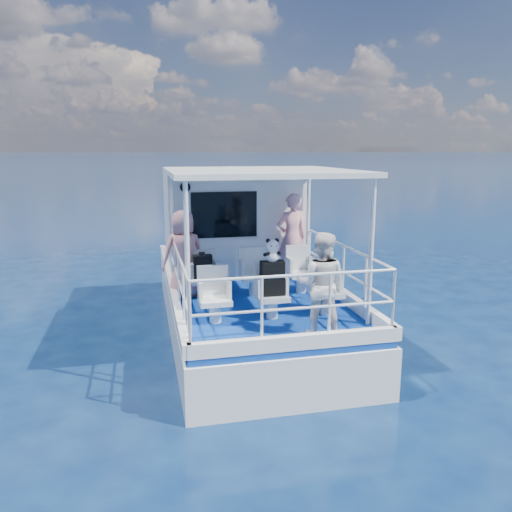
{
  "coord_description": "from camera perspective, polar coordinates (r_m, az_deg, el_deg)",
  "views": [
    {
      "loc": [
        -1.91,
        -8.35,
        3.48
      ],
      "look_at": [
        -0.1,
        -0.4,
        1.76
      ],
      "focal_mm": 35.0,
      "sensor_mm": 36.0,
      "label": 1
    }
  ],
  "objects": [
    {
      "name": "ground",
      "position": [
        9.24,
        0.04,
        -10.18
      ],
      "size": [
        2000.0,
        2000.0,
        0.0
      ],
      "primitive_type": "plane",
      "color": "#081A3D",
      "rests_on": "ground"
    },
    {
      "name": "hull",
      "position": [
        10.16,
        -1.24,
        -8.11
      ],
      "size": [
        3.0,
        7.0,
        1.6
      ],
      "primitive_type": "cube",
      "color": "white",
      "rests_on": "ground"
    },
    {
      "name": "deck",
      "position": [
        9.9,
        -1.26,
        -3.48
      ],
      "size": [
        2.9,
        6.9,
        0.1
      ],
      "primitive_type": "cube",
      "color": "navy",
      "rests_on": "hull"
    },
    {
      "name": "cabin",
      "position": [
        10.92,
        -2.66,
        4.13
      ],
      "size": [
        2.85,
        2.0,
        2.2
      ],
      "primitive_type": "cube",
      "color": "white",
      "rests_on": "deck"
    },
    {
      "name": "canopy",
      "position": [
        8.37,
        0.35,
        9.6
      ],
      "size": [
        3.0,
        3.2,
        0.08
      ],
      "primitive_type": "cube",
      "color": "white",
      "rests_on": "cabin"
    },
    {
      "name": "canopy_posts",
      "position": [
        8.45,
        0.42,
        1.84
      ],
      "size": [
        2.77,
        2.97,
        2.2
      ],
      "color": "white",
      "rests_on": "deck"
    },
    {
      "name": "railings",
      "position": [
        8.27,
        0.93,
        -2.64
      ],
      "size": [
        2.84,
        3.59,
        1.0
      ],
      "primitive_type": null,
      "color": "white",
      "rests_on": "deck"
    },
    {
      "name": "seat_port_fwd",
      "position": [
        8.93,
        -5.9,
        -3.65
      ],
      "size": [
        0.48,
        0.46,
        0.38
      ],
      "primitive_type": "cube",
      "color": "silver",
      "rests_on": "deck"
    },
    {
      "name": "seat_center_fwd",
      "position": [
        9.08,
        -0.25,
        -3.33
      ],
      "size": [
        0.48,
        0.46,
        0.38
      ],
      "primitive_type": "cube",
      "color": "silver",
      "rests_on": "deck"
    },
    {
      "name": "seat_stbd_fwd",
      "position": [
        9.31,
        5.18,
        -2.99
      ],
      "size": [
        0.48,
        0.46,
        0.38
      ],
      "primitive_type": "cube",
      "color": "silver",
      "rests_on": "deck"
    },
    {
      "name": "seat_port_aft",
      "position": [
        7.7,
        -4.7,
        -6.2
      ],
      "size": [
        0.48,
        0.46,
        0.38
      ],
      "primitive_type": "cube",
      "color": "silver",
      "rests_on": "deck"
    },
    {
      "name": "seat_center_aft",
      "position": [
        7.87,
        1.83,
        -5.76
      ],
      "size": [
        0.48,
        0.46,
        0.38
      ],
      "primitive_type": "cube",
      "color": "silver",
      "rests_on": "deck"
    },
    {
      "name": "seat_stbd_aft",
      "position": [
        8.13,
        8.01,
        -5.28
      ],
      "size": [
        0.48,
        0.46,
        0.38
      ],
      "primitive_type": "cube",
      "color": "silver",
      "rests_on": "deck"
    },
    {
      "name": "passenger_port_fwd",
      "position": [
        8.95,
        -8.27,
        0.23
      ],
      "size": [
        0.67,
        0.55,
        1.57
      ],
      "primitive_type": "imported",
      "rotation": [
        0.0,
        0.0,
        3.39
      ],
      "color": "tan",
      "rests_on": "deck"
    },
    {
      "name": "passenger_stbd_fwd",
      "position": [
        9.95,
        4.12,
        2.09
      ],
      "size": [
        0.7,
        0.52,
        1.77
      ],
      "primitive_type": "imported",
      "rotation": [
        0.0,
        0.0,
        3.29
      ],
      "color": "pink",
      "rests_on": "deck"
    },
    {
      "name": "passenger_stbd_aft",
      "position": [
        7.07,
        7.44,
        -3.23
      ],
      "size": [
        0.9,
        0.84,
        1.49
      ],
      "primitive_type": "imported",
      "rotation": [
        0.0,
        0.0,
        2.65
      ],
      "color": "silver",
      "rests_on": "deck"
    },
    {
      "name": "backpack_port",
      "position": [
        8.76,
        -6.11,
        -1.25
      ],
      "size": [
        0.32,
        0.18,
        0.42
      ],
      "primitive_type": "cube",
      "color": "black",
      "rests_on": "seat_port_fwd"
    },
    {
      "name": "backpack_center",
      "position": [
        7.73,
        1.86,
        -2.55
      ],
      "size": [
        0.36,
        0.2,
        0.54
      ],
      "primitive_type": "cube",
      "color": "black",
      "rests_on": "seat_center_aft"
    },
    {
      "name": "compact_camera",
      "position": [
        8.69,
        -6.23,
        0.27
      ],
      "size": [
        0.1,
        0.06,
        0.06
      ],
      "primitive_type": "cube",
      "color": "black",
      "rests_on": "backpack_port"
    },
    {
      "name": "panda",
      "position": [
        7.6,
        1.88,
        0.67
      ],
      "size": [
        0.23,
        0.19,
        0.36
      ],
      "primitive_type": null,
      "color": "white",
      "rests_on": "backpack_center"
    }
  ]
}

